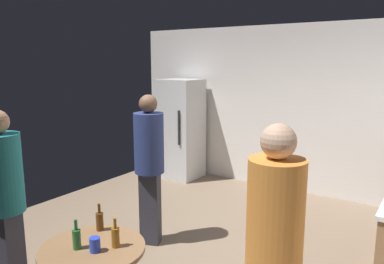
{
  "coord_description": "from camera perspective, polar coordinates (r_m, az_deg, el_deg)",
  "views": [
    {
      "loc": [
        2.34,
        -3.32,
        2.12
      ],
      "look_at": [
        -0.13,
        0.33,
        1.29
      ],
      "focal_mm": 35.33,
      "sensor_mm": 36.0,
      "label": 1
    }
  ],
  "objects": [
    {
      "name": "ground_plane",
      "position": [
        4.6,
        -1.02,
        -17.47
      ],
      "size": [
        5.2,
        5.2,
        0.1
      ],
      "primitive_type": "cube",
      "color": "#7A6651"
    },
    {
      "name": "wall_back",
      "position": [
        6.44,
        12.56,
        3.53
      ],
      "size": [
        5.32,
        0.06,
        2.7
      ],
      "primitive_type": "cube",
      "color": "silver",
      "rests_on": "ground_plane"
    },
    {
      "name": "refrigerator",
      "position": [
        6.92,
        -1.73,
        0.5
      ],
      "size": [
        0.7,
        0.68,
        1.8
      ],
      "color": "silver",
      "rests_on": "ground_plane"
    },
    {
      "name": "foreground_table",
      "position": [
        3.13,
        -14.72,
        -18.17
      ],
      "size": [
        0.8,
        0.8,
        0.73
      ],
      "color": "olive",
      "rests_on": "ground_plane"
    },
    {
      "name": "beer_bottle_amber",
      "position": [
        3.01,
        -11.48,
        -15.21
      ],
      "size": [
        0.06,
        0.06,
        0.23
      ],
      "color": "#8C5919",
      "rests_on": "foreground_table"
    },
    {
      "name": "beer_bottle_brown",
      "position": [
        3.31,
        -13.76,
        -12.87
      ],
      "size": [
        0.06,
        0.06,
        0.23
      ],
      "color": "#593314",
      "rests_on": "foreground_table"
    },
    {
      "name": "beer_bottle_green",
      "position": [
        3.05,
        -17.02,
        -15.09
      ],
      "size": [
        0.06,
        0.06,
        0.23
      ],
      "color": "#26662D",
      "rests_on": "foreground_table"
    },
    {
      "name": "plastic_cup_blue",
      "position": [
        2.99,
        -14.45,
        -16.14
      ],
      "size": [
        0.08,
        0.08,
        0.11
      ],
      "primitive_type": "cylinder",
      "color": "blue",
      "rests_on": "foreground_table"
    },
    {
      "name": "person_in_teal_shirt",
      "position": [
        3.62,
        -26.59,
        -8.29
      ],
      "size": [
        0.43,
        0.43,
        1.73
      ],
      "rotation": [
        0.0,
        0.0,
        0.3
      ],
      "color": "#2D2D38",
      "rests_on": "ground_plane"
    },
    {
      "name": "person_in_orange_shirt",
      "position": [
        2.41,
        12.28,
        -16.18
      ],
      "size": [
        0.46,
        0.46,
        1.78
      ],
      "rotation": [
        0.0,
        0.0,
        -2.68
      ],
      "color": "#2D2D38",
      "rests_on": "ground_plane"
    },
    {
      "name": "person_in_navy_shirt",
      "position": [
        4.34,
        -6.47,
        -3.93
      ],
      "size": [
        0.44,
        0.44,
        1.76
      ],
      "rotation": [
        0.0,
        0.0,
        -1.19
      ],
      "color": "#2D2D38",
      "rests_on": "ground_plane"
    }
  ]
}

